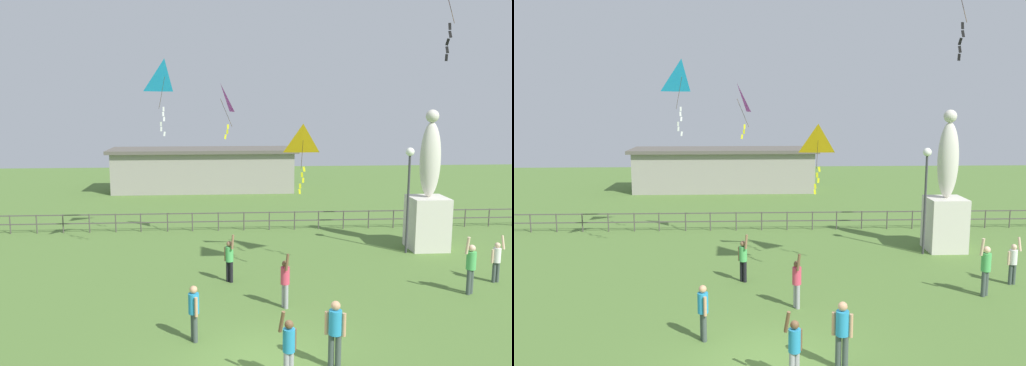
# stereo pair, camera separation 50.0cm
# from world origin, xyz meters

# --- Properties ---
(ground_plane) EXTENTS (80.00, 80.00, 0.00)m
(ground_plane) POSITION_xyz_m (0.00, 0.00, 0.00)
(ground_plane) COLOR #517533
(statue_monument) EXTENTS (1.61, 1.61, 6.18)m
(statue_monument) POSITION_xyz_m (8.08, 10.10, 2.02)
(statue_monument) COLOR beige
(statue_monument) RESTS_ON ground_plane
(lamppost) EXTENTS (0.36, 0.36, 4.60)m
(lamppost) POSITION_xyz_m (6.95, 9.50, 3.33)
(lamppost) COLOR #38383D
(lamppost) RESTS_ON ground_plane
(person_0) EXTENTS (0.47, 0.28, 1.76)m
(person_0) POSITION_xyz_m (8.92, 5.58, 0.88)
(person_0) COLOR #3F4C47
(person_0) RESTS_ON ground_plane
(person_1) EXTENTS (0.51, 0.36, 2.04)m
(person_1) POSITION_xyz_m (7.42, 4.50, 1.03)
(person_1) COLOR #3F4C47
(person_1) RESTS_ON ground_plane
(person_2) EXTENTS (0.29, 0.49, 1.84)m
(person_2) POSITION_xyz_m (0.95, 3.70, 0.92)
(person_2) COLOR #99999E
(person_2) RESTS_ON ground_plane
(person_3) EXTENTS (0.47, 0.35, 1.83)m
(person_3) POSITION_xyz_m (0.49, -0.88, 0.92)
(person_3) COLOR #99999E
(person_3) RESTS_ON ground_plane
(person_4) EXTENTS (0.50, 0.32, 1.74)m
(person_4) POSITION_xyz_m (1.72, -0.24, 1.00)
(person_4) COLOR #3F4C47
(person_4) RESTS_ON ground_plane
(person_5) EXTENTS (0.38, 0.41, 1.81)m
(person_5) POSITION_xyz_m (-0.78, 6.25, 0.91)
(person_5) COLOR black
(person_5) RESTS_ON ground_plane
(person_6) EXTENTS (0.30, 0.45, 1.60)m
(person_6) POSITION_xyz_m (-1.83, 1.48, 0.92)
(person_6) COLOR #3F4C47
(person_6) RESTS_ON ground_plane
(kite_6) EXTENTS (1.24, 1.14, 3.31)m
(kite_6) POSITION_xyz_m (-3.46, 11.31, 7.49)
(kite_6) COLOR #198CD1
(kite_7) EXTENTS (1.05, 0.85, 2.73)m
(kite_7) POSITION_xyz_m (2.12, 7.87, 4.97)
(kite_7) COLOR yellow
(kite_8) EXTENTS (0.85, 0.83, 2.39)m
(kite_8) POSITION_xyz_m (-1.03, 11.00, 6.58)
(kite_8) COLOR #B22DB2
(waterfront_railing) EXTENTS (36.06, 0.06, 0.95)m
(waterfront_railing) POSITION_xyz_m (-0.41, 14.00, 0.62)
(waterfront_railing) COLOR #4C4742
(waterfront_railing) RESTS_ON ground_plane
(pavilion_building) EXTENTS (13.41, 3.80, 3.10)m
(pavilion_building) POSITION_xyz_m (-2.31, 26.00, 1.57)
(pavilion_building) COLOR gray
(pavilion_building) RESTS_ON ground_plane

